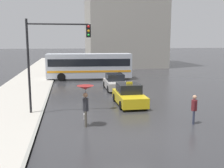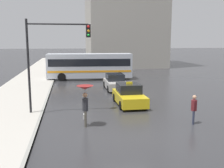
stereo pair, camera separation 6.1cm
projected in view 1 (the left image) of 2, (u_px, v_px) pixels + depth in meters
ground_plane at (128, 136)px, 12.75m from camera, size 300.00×300.00×0.00m
taxi at (129, 95)px, 19.06m from camera, size 1.91×4.10×1.68m
sedan_red at (115, 82)px, 25.10m from camera, size 1.91×4.17×1.47m
city_bus at (89, 65)px, 31.51m from camera, size 10.15×3.14×3.09m
pedestrian_with_umbrella at (85, 96)px, 14.00m from camera, size 0.91×0.91×2.25m
pedestrian_man at (194, 107)px, 14.57m from camera, size 0.43×0.45×1.64m
traffic_light at (53, 49)px, 16.16m from camera, size 3.92×0.38×5.92m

